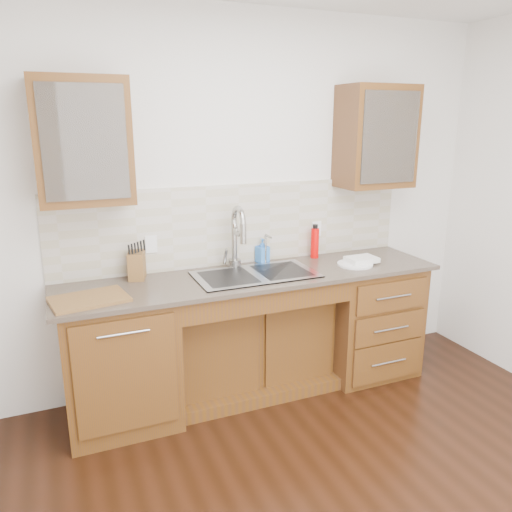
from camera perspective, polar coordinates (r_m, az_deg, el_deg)
name	(u,v)px	position (r m, az deg, el deg)	size (l,w,h in m)	color
wall_back	(235,204)	(3.71, -2.37, 5.99)	(4.00, 0.10, 2.70)	white
base_cabinet_left	(120,359)	(3.45, -15.32, -11.28)	(0.70, 0.62, 0.88)	#593014
base_cabinet_center	(249,342)	(3.77, -0.77, -9.82)	(1.20, 0.44, 0.70)	#593014
base_cabinet_right	(364,317)	(4.08, 12.29, -6.78)	(0.70, 0.62, 0.88)	#593014
countertop	(255,277)	(3.48, -0.16, -2.36)	(2.70, 0.65, 0.03)	#84705B
backsplash	(238,224)	(3.68, -2.02, 3.62)	(2.70, 0.02, 0.59)	beige
sink	(255,287)	(3.49, -0.06, -3.52)	(0.84, 0.46, 0.19)	#9E9EA5
faucet	(234,241)	(3.59, -2.50, 1.75)	(0.04, 0.04, 0.40)	#999993
filter_tap	(266,248)	(3.71, 1.10, 0.93)	(0.02, 0.02, 0.24)	#999993
upper_cabinet_left	(82,142)	(3.23, -19.22, 12.24)	(0.55, 0.34, 0.75)	#593014
upper_cabinet_right	(376,137)	(3.96, 13.51, 13.09)	(0.55, 0.34, 0.75)	#593014
outlet_left	(151,244)	(3.52, -11.89, 1.33)	(0.08, 0.01, 0.12)	white
outlet_right	(316,229)	(3.96, 6.92, 3.09)	(0.08, 0.01, 0.12)	white
soap_bottle	(262,251)	(3.75, 0.74, 0.63)	(0.08, 0.08, 0.18)	#3379D3
water_bottle	(315,243)	(3.90, 6.74, 1.48)	(0.06, 0.06, 0.23)	red
plate	(355,264)	(3.76, 11.25, -0.93)	(0.26, 0.26, 0.01)	white
dish_towel	(362,259)	(3.81, 11.98, -0.38)	(0.22, 0.16, 0.04)	#F7F5CA
knife_block	(137,265)	(3.46, -13.46, -1.02)	(0.10, 0.17, 0.19)	#985E3F
cutting_board	(89,299)	(3.14, -18.54, -4.70)	(0.44, 0.31, 0.02)	olive
cup_left_a	(70,151)	(3.23, -20.50, 11.16)	(0.12, 0.12, 0.09)	white
cup_left_b	(110,149)	(3.25, -16.34, 11.63)	(0.11, 0.11, 0.10)	white
cup_right_a	(370,145)	(3.94, 12.94, 12.31)	(0.11, 0.11, 0.09)	white
cup_right_b	(386,144)	(4.02, 14.63, 12.23)	(0.09, 0.09, 0.09)	white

